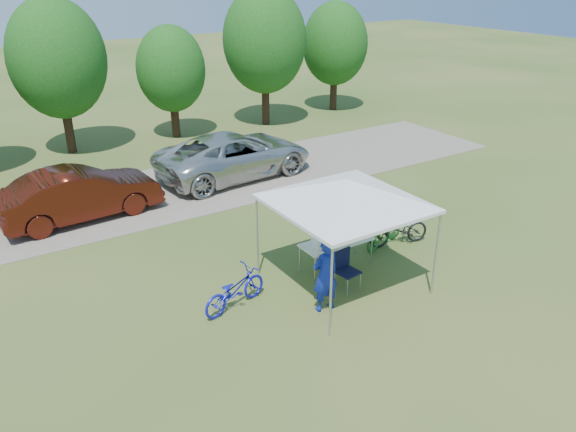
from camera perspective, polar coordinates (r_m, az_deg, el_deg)
name	(u,v)px	position (r m, az deg, el deg)	size (l,w,h in m)	color
ground	(342,284)	(13.87, 5.52, -6.87)	(100.00, 100.00, 0.00)	#2D5119
gravel_strip	(204,184)	(20.10, -8.58, 3.24)	(24.00, 5.00, 0.02)	gray
canopy	(347,182)	(12.71, 5.99, 3.41)	(4.53, 4.53, 3.00)	#A5A5AA
treeline	(129,60)	(24.62, -15.87, 15.03)	(24.89, 4.28, 6.30)	#382314
folding_table	(336,243)	(14.19, 4.95, -2.72)	(1.88, 0.78, 0.77)	white
folding_chair	(345,266)	(13.48, 5.81, -5.07)	(0.55, 0.57, 0.96)	black
cooler	(323,239)	(13.85, 3.56, -2.32)	(0.51, 0.35, 0.37)	white
ice_cream_cup	(350,237)	(14.34, 6.36, -2.13)	(0.08, 0.08, 0.06)	#B6CC30
cyclist	(325,275)	(12.46, 3.81, -6.00)	(0.64, 0.42, 1.76)	#12249A
bike_blue	(235,290)	(12.77, -5.45, -7.48)	(0.61, 1.74, 0.91)	#161AC5
bike_green	(385,228)	(15.57, 9.80, -1.25)	(0.49, 1.75, 1.05)	#197121
bike_dark	(399,229)	(15.72, 11.19, -1.35)	(0.62, 1.78, 0.93)	black
minivan	(235,155)	(20.46, -5.43, 6.21)	(2.66, 5.77, 1.60)	silver
sedan	(80,194)	(18.03, -20.37, 2.12)	(1.65, 4.74, 1.56)	#42130B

